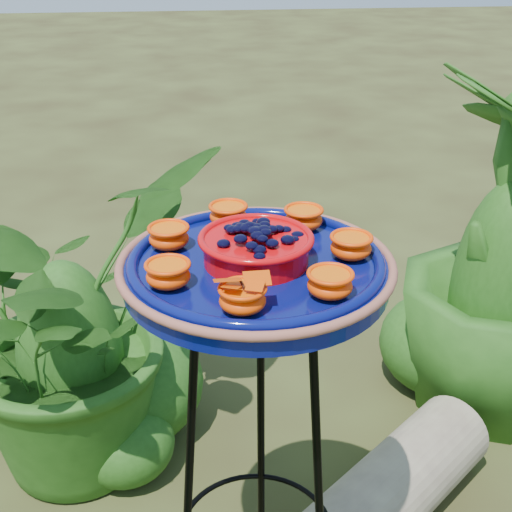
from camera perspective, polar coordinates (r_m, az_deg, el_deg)
name	(u,v)px	position (r m, az deg, el deg)	size (l,w,h in m)	color
tripod_stand	(256,443)	(1.38, 0.00, -14.74)	(0.36, 0.36, 0.86)	black
feeder_dish	(256,263)	(1.17, 0.00, -0.57)	(0.51, 0.51, 0.10)	#070E54
driftwood_log	(393,489)	(1.93, 10.93, -17.81)	(0.21, 0.21, 0.62)	tan
shrub_back_left	(66,320)	(1.96, -14.95, -4.95)	(0.79, 0.69, 0.88)	#214E14
shrub_back_right	(506,253)	(2.17, 19.34, 0.25)	(0.59, 0.59, 1.06)	#214E14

